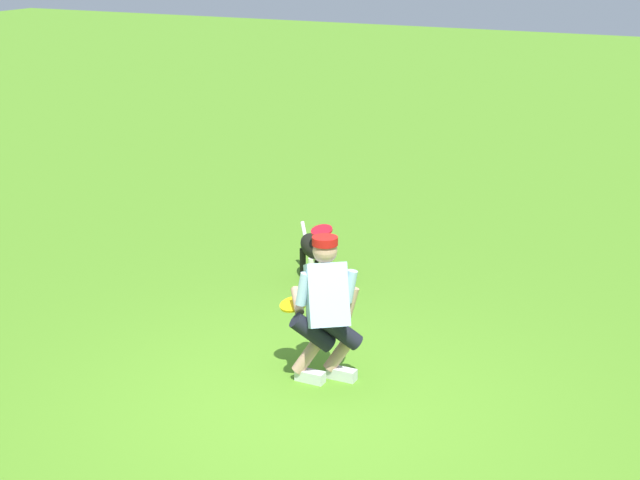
{
  "coord_description": "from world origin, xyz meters",
  "views": [
    {
      "loc": [
        -3.36,
        6.42,
        3.79
      ],
      "look_at": [
        0.62,
        -1.6,
        0.9
      ],
      "focal_mm": 55.06,
      "sensor_mm": 36.0,
      "label": 1
    }
  ],
  "objects_px": {
    "frisbee_held": "(293,304)",
    "dog": "(315,250)",
    "frisbee_flying": "(322,230)",
    "person": "(326,306)"
  },
  "relations": [
    {
      "from": "frisbee_held",
      "to": "dog",
      "type": "bearing_deg",
      "value": -68.23
    },
    {
      "from": "frisbee_flying",
      "to": "frisbee_held",
      "type": "xyz_separation_m",
      "value": [
        -0.68,
        1.93,
        -0.05
      ]
    },
    {
      "from": "person",
      "to": "frisbee_flying",
      "type": "height_order",
      "value": "person"
    },
    {
      "from": "person",
      "to": "dog",
      "type": "bearing_deg",
      "value": -7.27
    },
    {
      "from": "dog",
      "to": "frisbee_flying",
      "type": "height_order",
      "value": "frisbee_flying"
    },
    {
      "from": "frisbee_held",
      "to": "frisbee_flying",
      "type": "bearing_deg",
      "value": -70.74
    },
    {
      "from": "person",
      "to": "frisbee_flying",
      "type": "relative_size",
      "value": 5.5
    },
    {
      "from": "dog",
      "to": "frisbee_flying",
      "type": "distance_m",
      "value": 0.34
    },
    {
      "from": "dog",
      "to": "frisbee_flying",
      "type": "relative_size",
      "value": 3.26
    },
    {
      "from": "frisbee_flying",
      "to": "frisbee_held",
      "type": "bearing_deg",
      "value": 109.26
    }
  ]
}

